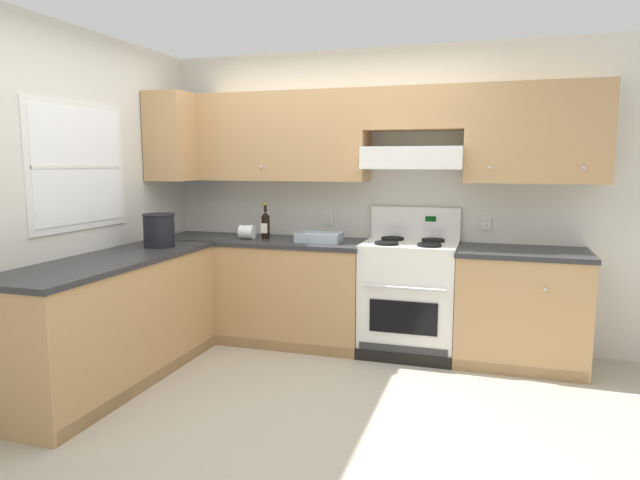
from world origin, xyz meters
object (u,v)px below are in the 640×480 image
object	(u,v)px
stove	(409,297)
paper_towel_roll	(247,232)
wine_bottle	(266,224)
bowl	(319,239)
bucket	(159,230)

from	to	relation	value
stove	paper_towel_roll	size ratio (longest dim) A/B	8.93
wine_bottle	bowl	xyz separation A→B (m)	(0.52, -0.08, -0.10)
stove	wine_bottle	size ratio (longest dim) A/B	3.76
bowl	bucket	bearing A→B (deg)	-151.36
stove	bowl	size ratio (longest dim) A/B	3.19
wine_bottle	paper_towel_roll	distance (m)	0.18
wine_bottle	stove	bearing A→B (deg)	-0.92
wine_bottle	bowl	world-z (taller)	wine_bottle
wine_bottle	bowl	bearing A→B (deg)	-8.88
stove	paper_towel_roll	world-z (taller)	stove
wine_bottle	bowl	distance (m)	0.54
wine_bottle	paper_towel_roll	bearing A→B (deg)	-152.31
bowl	paper_towel_roll	distance (m)	0.67
stove	bowl	distance (m)	0.89
bowl	paper_towel_roll	size ratio (longest dim) A/B	2.80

